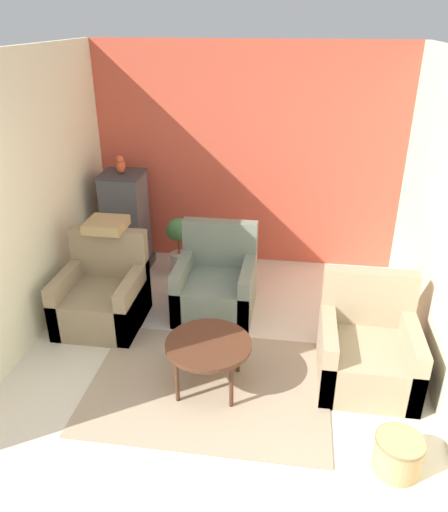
{
  "coord_description": "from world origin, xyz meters",
  "views": [
    {
      "loc": [
        0.6,
        -2.14,
        2.91
      ],
      "look_at": [
        0.0,
        1.87,
        0.93
      ],
      "focal_mm": 35.0,
      "sensor_mm": 36.0,
      "label": 1
    }
  ],
  "objects_px": {
    "coffee_table": "(208,347)",
    "parrot": "(121,165)",
    "armchair_right": "(367,352)",
    "wicker_basket": "(398,454)",
    "potted_plant": "(179,241)",
    "birdcage": "(126,223)",
    "armchair_left": "(103,297)",
    "armchair_middle": "(216,286)"
  },
  "relations": [
    {
      "from": "coffee_table",
      "to": "parrot",
      "type": "bearing_deg",
      "value": 123.78
    },
    {
      "from": "coffee_table",
      "to": "armchair_right",
      "type": "bearing_deg",
      "value": 13.03
    },
    {
      "from": "armchair_right",
      "to": "wicker_basket",
      "type": "relative_size",
      "value": 2.69
    },
    {
      "from": "parrot",
      "to": "potted_plant",
      "type": "bearing_deg",
      "value": -3.21
    },
    {
      "from": "birdcage",
      "to": "parrot",
      "type": "distance_m",
      "value": 0.73
    },
    {
      "from": "birdcage",
      "to": "wicker_basket",
      "type": "relative_size",
      "value": 3.61
    },
    {
      "from": "parrot",
      "to": "armchair_left",
      "type": "bearing_deg",
      "value": -83.75
    },
    {
      "from": "coffee_table",
      "to": "birdcage",
      "type": "xyz_separation_m",
      "value": [
        -1.39,
        2.08,
        0.19
      ]
    },
    {
      "from": "armchair_left",
      "to": "wicker_basket",
      "type": "bearing_deg",
      "value": -29.24
    },
    {
      "from": "armchair_right",
      "to": "potted_plant",
      "type": "relative_size",
      "value": 1.29
    },
    {
      "from": "armchair_right",
      "to": "armchair_middle",
      "type": "bearing_deg",
      "value": 147.41
    },
    {
      "from": "armchair_right",
      "to": "potted_plant",
      "type": "xyz_separation_m",
      "value": [
        -2.06,
        1.73,
        0.14
      ]
    },
    {
      "from": "armchair_middle",
      "to": "wicker_basket",
      "type": "xyz_separation_m",
      "value": [
        1.6,
        -1.92,
        -0.14
      ]
    },
    {
      "from": "coffee_table",
      "to": "armchair_middle",
      "type": "relative_size",
      "value": 0.78
    },
    {
      "from": "armchair_left",
      "to": "parrot",
      "type": "relative_size",
      "value": 4.21
    },
    {
      "from": "coffee_table",
      "to": "parrot",
      "type": "height_order",
      "value": "parrot"
    },
    {
      "from": "armchair_right",
      "to": "birdcage",
      "type": "xyz_separation_m",
      "value": [
        -2.72,
        1.77,
        0.32
      ]
    },
    {
      "from": "armchair_middle",
      "to": "coffee_table",
      "type": "bearing_deg",
      "value": -83.46
    },
    {
      "from": "wicker_basket",
      "to": "coffee_table",
      "type": "bearing_deg",
      "value": 155.33
    },
    {
      "from": "armchair_middle",
      "to": "armchair_right",
      "type": "bearing_deg",
      "value": -32.59
    },
    {
      "from": "coffee_table",
      "to": "potted_plant",
      "type": "distance_m",
      "value": 2.17
    },
    {
      "from": "armchair_right",
      "to": "birdcage",
      "type": "distance_m",
      "value": 3.26
    },
    {
      "from": "wicker_basket",
      "to": "parrot",
      "type": "bearing_deg",
      "value": 136.03
    },
    {
      "from": "coffee_table",
      "to": "birdcage",
      "type": "height_order",
      "value": "birdcage"
    },
    {
      "from": "armchair_middle",
      "to": "parrot",
      "type": "relative_size",
      "value": 4.21
    },
    {
      "from": "parrot",
      "to": "wicker_basket",
      "type": "distance_m",
      "value": 4.13
    },
    {
      "from": "coffee_table",
      "to": "armchair_left",
      "type": "bearing_deg",
      "value": 145.93
    },
    {
      "from": "armchair_left",
      "to": "armchair_middle",
      "type": "height_order",
      "value": "same"
    },
    {
      "from": "armchair_left",
      "to": "wicker_basket",
      "type": "xyz_separation_m",
      "value": [
        2.71,
        -1.52,
        -0.14
      ]
    },
    {
      "from": "armchair_middle",
      "to": "parrot",
      "type": "distance_m",
      "value": 1.83
    },
    {
      "from": "armchair_middle",
      "to": "birdcage",
      "type": "distance_m",
      "value": 1.53
    },
    {
      "from": "armchair_right",
      "to": "birdcage",
      "type": "bearing_deg",
      "value": 146.99
    },
    {
      "from": "parrot",
      "to": "potted_plant",
      "type": "distance_m",
      "value": 1.12
    },
    {
      "from": "coffee_table",
      "to": "birdcage",
      "type": "bearing_deg",
      "value": 123.81
    },
    {
      "from": "birdcage",
      "to": "potted_plant",
      "type": "bearing_deg",
      "value": -3.05
    },
    {
      "from": "coffee_table",
      "to": "parrot",
      "type": "relative_size",
      "value": 3.3
    },
    {
      "from": "parrot",
      "to": "wicker_basket",
      "type": "bearing_deg",
      "value": -43.97
    },
    {
      "from": "armchair_left",
      "to": "parrot",
      "type": "xyz_separation_m",
      "value": [
        -0.13,
        1.23,
        1.05
      ]
    },
    {
      "from": "armchair_left",
      "to": "armchair_right",
      "type": "relative_size",
      "value": 1.0
    },
    {
      "from": "birdcage",
      "to": "wicker_basket",
      "type": "height_order",
      "value": "birdcage"
    },
    {
      "from": "armchair_right",
      "to": "parrot",
      "type": "xyz_separation_m",
      "value": [
        -2.72,
        1.77,
        1.05
      ]
    },
    {
      "from": "armchair_left",
      "to": "armchair_middle",
      "type": "relative_size",
      "value": 1.0
    }
  ]
}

